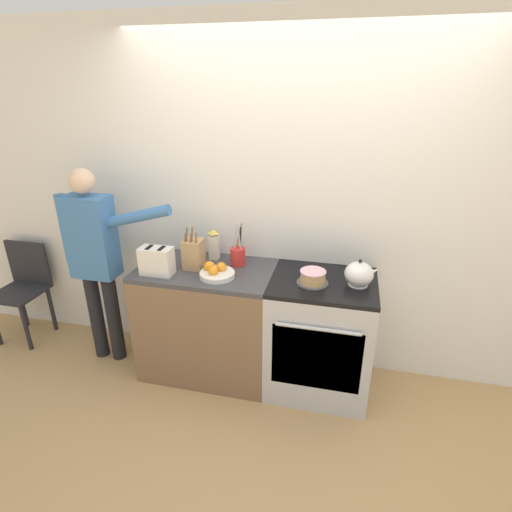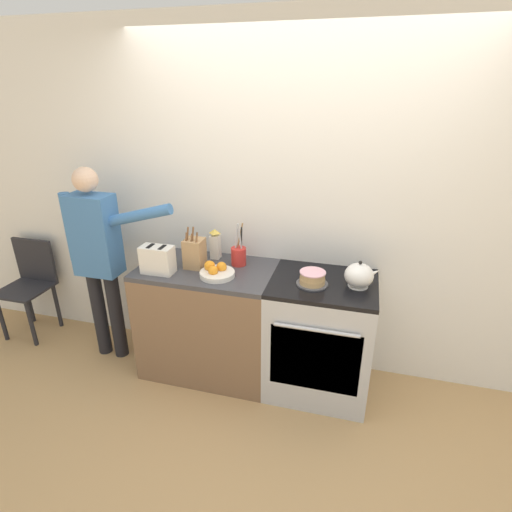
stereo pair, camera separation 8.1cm
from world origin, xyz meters
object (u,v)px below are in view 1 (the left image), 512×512
utensil_crock (238,255)px  tea_kettle (359,274)px  stove_range (320,335)px  fruit_bowl (216,272)px  dining_chair (24,284)px  toaster (157,261)px  milk_carton (214,245)px  person_baker (95,253)px  layer_cake (313,278)px  knife_block (194,254)px

utensil_crock → tea_kettle: bearing=-8.5°
stove_range → fruit_bowl: bearing=-172.0°
utensil_crock → dining_chair: (-1.99, -0.01, -0.47)m
toaster → stove_range: bearing=7.9°
stove_range → milk_carton: size_ratio=3.75×
milk_carton → person_baker: (-0.88, -0.24, -0.05)m
toaster → milk_carton: size_ratio=1.03×
utensil_crock → toaster: utensil_crock is taller
layer_cake → milk_carton: 0.83m
tea_kettle → dining_chair: bearing=177.5°
fruit_bowl → dining_chair: 1.95m
tea_kettle → utensil_crock: utensil_crock is taller
person_baker → fruit_bowl: bearing=-15.5°
knife_block → milk_carton: bearing=65.0°
dining_chair → fruit_bowl: bearing=-1.4°
fruit_bowl → toaster: size_ratio=1.01×
fruit_bowl → milk_carton: 0.33m
knife_block → milk_carton: 0.21m
layer_cake → dining_chair: 2.60m
stove_range → layer_cake: (-0.07, -0.06, 0.49)m
utensil_crock → milk_carton: utensil_crock is taller
utensil_crock → stove_range: bearing=-10.7°
stove_range → person_baker: person_baker is taller
utensil_crock → toaster: 0.59m
person_baker → milk_carton: bearing=3.1°
fruit_bowl → milk_carton: size_ratio=1.04×
utensil_crock → dining_chair: 2.04m
tea_kettle → layer_cake: bearing=-170.2°
toaster → tea_kettle: bearing=6.3°
toaster → milk_carton: milk_carton is taller
stove_range → dining_chair: (-2.63, 0.11, 0.05)m
utensil_crock → fruit_bowl: utensil_crock is taller
utensil_crock → toaster: (-0.51, -0.28, 0.02)m
knife_block → dining_chair: size_ratio=0.36×
stove_range → person_baker: 1.81m
toaster → milk_carton: bearing=49.3°
dining_chair → knife_block: bearing=1.3°
stove_range → person_baker: size_ratio=0.56×
stove_range → person_baker: bearing=-178.5°
tea_kettle → person_baker: 1.96m
stove_range → tea_kettle: (0.23, -0.01, 0.53)m
toaster → dining_chair: size_ratio=0.28×
stove_range → fruit_bowl: fruit_bowl is taller
milk_carton → stove_range: bearing=-12.7°
milk_carton → fruit_bowl: bearing=-69.0°
toaster → utensil_crock: bearing=28.9°
layer_cake → dining_chair: bearing=176.1°
layer_cake → dining_chair: (-2.56, 0.18, -0.44)m
tea_kettle → person_baker: (-1.96, -0.04, -0.02)m
dining_chair → toaster: bearing=-5.4°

